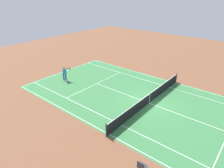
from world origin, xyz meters
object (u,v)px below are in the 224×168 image
at_px(tennis_ball, 115,97).
at_px(spectator_chair_3, 142,166).
at_px(tennis_player_near, 65,73).
at_px(tennis_net, 149,98).

xyz_separation_m(tennis_ball, spectator_chair_3, (-6.51, 5.79, 0.49)).
height_order(tennis_player_near, tennis_ball, tennis_player_near).
distance_m(tennis_net, spectator_chair_3, 7.68).
height_order(tennis_net, tennis_player_near, tennis_player_near).
bearing_deg(tennis_player_near, tennis_ball, -174.99).
relative_size(tennis_net, tennis_player_near, 6.89).
bearing_deg(tennis_ball, tennis_player_near, 5.01).
bearing_deg(spectator_chair_3, tennis_net, -63.38).
xyz_separation_m(tennis_net, tennis_ball, (3.07, 1.08, -0.46)).
bearing_deg(tennis_player_near, tennis_net, -170.26).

